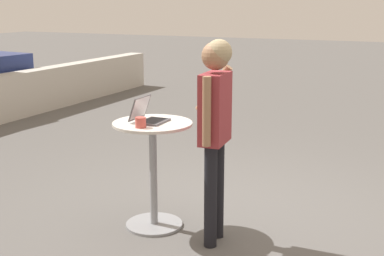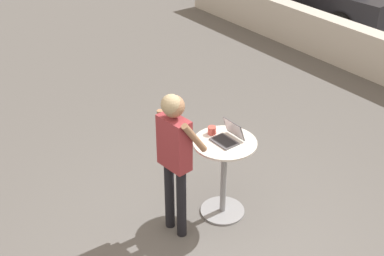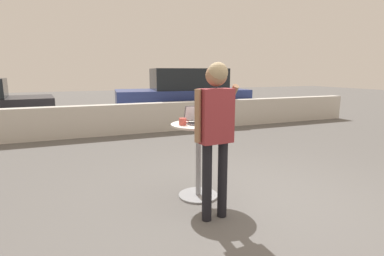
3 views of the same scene
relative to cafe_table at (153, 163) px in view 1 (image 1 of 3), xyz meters
The scene contains 5 objects.
ground_plane 0.98m from the cafe_table, 45.20° to the right, with size 50.00×50.00×0.00m, color #5B5956.
cafe_table is the anchor object (origin of this frame).
laptop 0.44m from the cafe_table, 91.53° to the left, with size 0.30×0.29×0.23m.
coffee_mug 0.48m from the cafe_table, behind, with size 0.13×0.10×0.09m.
standing_person 0.82m from the cafe_table, 96.52° to the right, with size 0.52×0.41×1.76m.
Camera 1 is at (-4.64, -1.76, 2.06)m, focal length 50.00 mm.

